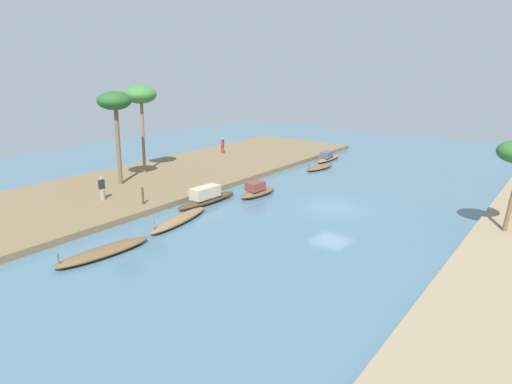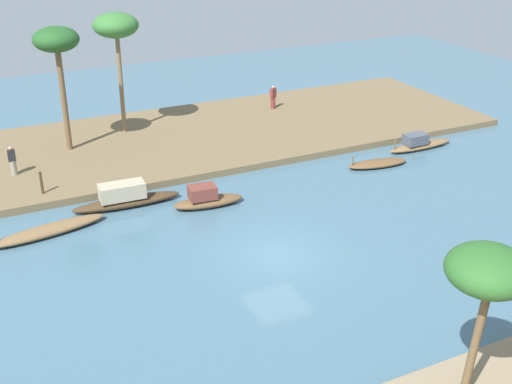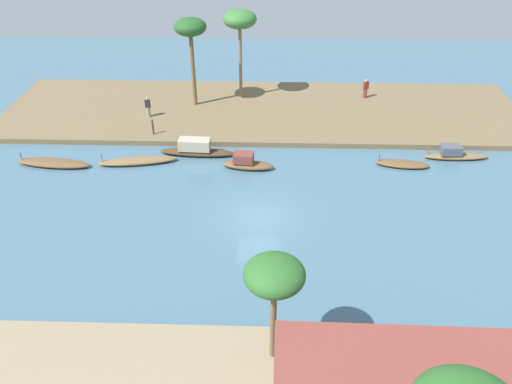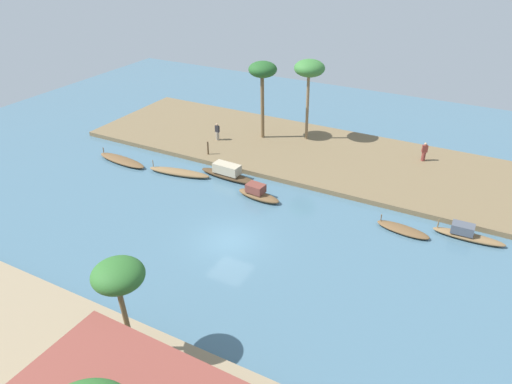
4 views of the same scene
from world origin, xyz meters
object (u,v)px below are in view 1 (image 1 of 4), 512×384
sampan_midstream (257,191)px  palm_tree_left_far (115,104)px  sampan_upstream_small (104,252)px  mooring_post (143,196)px  sampan_foreground (319,167)px  palm_tree_left_near (140,96)px  person_on_near_bank (102,190)px  sampan_open_hull (207,197)px  sampan_near_left_bank (179,220)px  sampan_downstream_large (328,157)px  person_by_mooring (223,146)px

sampan_midstream → palm_tree_left_far: size_ratio=0.50×
sampan_upstream_small → mooring_post: mooring_post is taller
sampan_foreground → palm_tree_left_near: bearing=-35.6°
palm_tree_left_far → sampan_midstream: bearing=115.8°
person_on_near_bank → mooring_post: 3.27m
sampan_open_hull → person_on_near_bank: (4.53, -5.59, 0.64)m
sampan_open_hull → person_on_near_bank: bearing=-48.5°
sampan_near_left_bank → sampan_downstream_large: size_ratio=1.21×
sampan_midstream → sampan_upstream_small: 13.26m
sampan_open_hull → sampan_downstream_large: size_ratio=1.20×
sampan_open_hull → palm_tree_left_near: size_ratio=0.73×
sampan_midstream → sampan_open_hull: (3.63, -1.73, 0.07)m
sampan_downstream_large → palm_tree_left_near: size_ratio=0.61×
sampan_upstream_small → palm_tree_left_far: 14.52m
person_on_near_bank → palm_tree_left_far: palm_tree_left_far is taller
sampan_downstream_large → sampan_foreground: bearing=15.5°
palm_tree_left_far → person_by_mooring: bearing=-172.2°
sampan_upstream_small → palm_tree_left_near: 18.10m
sampan_near_left_bank → person_on_near_bank: bearing=-94.9°
sampan_midstream → sampan_open_hull: bearing=-20.1°
sampan_foreground → sampan_downstream_large: size_ratio=0.82×
mooring_post → person_on_near_bank: bearing=-72.4°
sampan_foreground → person_by_mooring: size_ratio=2.27×
sampan_foreground → sampan_near_left_bank: (18.21, 0.21, 0.04)m
sampan_near_left_bank → person_by_mooring: bearing=-156.5°
sampan_foreground → person_on_near_bank: 20.00m
sampan_foreground → sampan_midstream: bearing=10.6°
person_by_mooring → sampan_midstream: bearing=-154.8°
mooring_post → palm_tree_left_far: palm_tree_left_far is taller
sampan_upstream_small → sampan_near_left_bank: (-5.71, -0.47, 0.00)m
sampan_foreground → palm_tree_left_far: 19.07m
sampan_open_hull → palm_tree_left_far: size_ratio=0.76×
sampan_midstream → sampan_foreground: (-10.66, -0.62, -0.23)m
mooring_post → palm_tree_left_far: size_ratio=0.16×
mooring_post → palm_tree_left_near: size_ratio=0.16×
person_on_near_bank → mooring_post: person_on_near_bank is taller
sampan_upstream_small → person_by_mooring: bearing=-147.1°
palm_tree_left_near → palm_tree_left_far: palm_tree_left_near is taller
sampan_upstream_small → person_on_near_bank: person_on_near_bank is taller
person_by_mooring → mooring_post: bearing=178.8°
sampan_foreground → mooring_post: (17.84, -3.59, 0.80)m
sampan_upstream_small → person_on_near_bank: size_ratio=3.27×
sampan_open_hull → person_on_near_bank: size_ratio=3.35×
sampan_foreground → person_on_near_bank: size_ratio=2.30×
sampan_near_left_bank → palm_tree_left_far: size_ratio=0.76×
person_by_mooring → palm_tree_left_far: palm_tree_left_far is taller
person_on_near_bank → mooring_post: bearing=-68.2°
person_on_near_bank → mooring_post: (-0.99, 3.11, -0.14)m
sampan_midstream → sampan_open_hull: size_ratio=0.67×
sampan_midstream → sampan_upstream_small: (13.26, 0.06, -0.20)m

